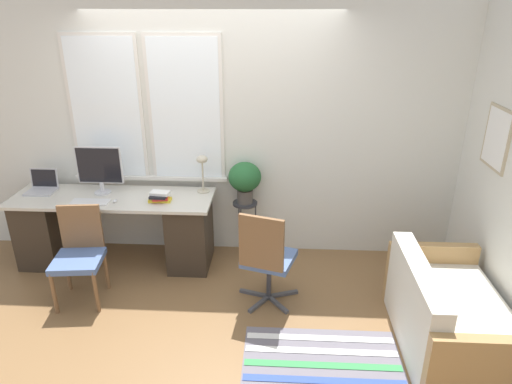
{
  "coord_description": "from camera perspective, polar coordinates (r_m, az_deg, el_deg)",
  "views": [
    {
      "loc": [
        0.67,
        -3.81,
        2.56
      ],
      "look_at": [
        0.45,
        0.16,
        0.9
      ],
      "focal_mm": 32.0,
      "sensor_mm": 36.0,
      "label": 1
    }
  ],
  "objects": [
    {
      "name": "office_chair_swivel",
      "position": [
        4.06,
        1.32,
        -8.16
      ],
      "size": [
        0.56,
        0.57,
        0.94
      ],
      "rotation": [
        0.0,
        0.0,
        2.85
      ],
      "color": "#47474C",
      "rests_on": "ground_plane"
    },
    {
      "name": "book_stack",
      "position": [
        4.57,
        -11.93,
        -0.56
      ],
      "size": [
        0.22,
        0.16,
        0.1
      ],
      "color": "yellow",
      "rests_on": "desk"
    },
    {
      "name": "couch_loveseat",
      "position": [
        4.01,
        22.84,
        -14.37
      ],
      "size": [
        0.78,
        1.31,
        0.72
      ],
      "rotation": [
        0.0,
        0.0,
        1.57
      ],
      "color": "silver",
      "rests_on": "ground_plane"
    },
    {
      "name": "wall_right_with_picture",
      "position": [
        4.41,
        27.99,
        4.05
      ],
      "size": [
        0.08,
        9.0,
        2.7
      ],
      "color": "silver",
      "rests_on": "ground_plane"
    },
    {
      "name": "floor_rug_striped",
      "position": [
        3.75,
        8.33,
        -20.67
      ],
      "size": [
        1.22,
        0.84,
        0.01
      ],
      "color": "slate",
      "rests_on": "ground_plane"
    },
    {
      "name": "wall_back_with_window",
      "position": [
        4.73,
        -5.55,
        7.85
      ],
      "size": [
        9.0,
        0.12,
        2.7
      ],
      "color": "silver",
      "rests_on": "ground_plane"
    },
    {
      "name": "laptop",
      "position": [
        5.2,
        -25.18,
        0.6
      ],
      "size": [
        0.29,
        0.23,
        0.22
      ],
      "color": "#B7B7BC",
      "rests_on": "desk"
    },
    {
      "name": "desk_chair_wooden",
      "position": [
        4.46,
        -21.24,
        -7.09
      ],
      "size": [
        0.46,
        0.47,
        0.87
      ],
      "rotation": [
        0.0,
        0.0,
        0.11
      ],
      "color": "brown",
      "rests_on": "ground_plane"
    },
    {
      "name": "desk_lamp",
      "position": [
        4.65,
        -6.73,
        3.3
      ],
      "size": [
        0.13,
        0.13,
        0.39
      ],
      "color": "#BCB299",
      "rests_on": "desk"
    },
    {
      "name": "potted_plant",
      "position": [
        4.69,
        -1.41,
        1.66
      ],
      "size": [
        0.34,
        0.34,
        0.44
      ],
      "color": "#514C47",
      "rests_on": "plant_stand"
    },
    {
      "name": "keyboard",
      "position": [
        4.73,
        -20.03,
        -1.19
      ],
      "size": [
        0.37,
        0.14,
        0.02
      ],
      "color": "silver",
      "rests_on": "desk"
    },
    {
      "name": "mouse",
      "position": [
        4.66,
        -17.19,
        -1.08
      ],
      "size": [
        0.04,
        0.06,
        0.03
      ],
      "color": "silver",
      "rests_on": "desk"
    },
    {
      "name": "monitor",
      "position": [
        4.85,
        -18.97,
        2.86
      ],
      "size": [
        0.46,
        0.17,
        0.49
      ],
      "color": "silver",
      "rests_on": "desk"
    },
    {
      "name": "plant_stand",
      "position": [
        4.82,
        -1.37,
        -2.1
      ],
      "size": [
        0.26,
        0.26,
        0.61
      ],
      "color": "#333338",
      "rests_on": "ground_plane"
    },
    {
      "name": "ground_plane",
      "position": [
        4.64,
        -5.78,
        -10.93
      ],
      "size": [
        14.0,
        14.0,
        0.0
      ],
      "primitive_type": "plane",
      "color": "brown"
    },
    {
      "name": "desk",
      "position": [
        4.96,
        -17.09,
        -4.25
      ],
      "size": [
        2.03,
        0.63,
        0.75
      ],
      "color": "beige",
      "rests_on": "ground_plane"
    }
  ]
}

